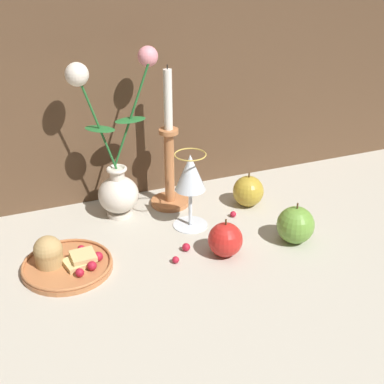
# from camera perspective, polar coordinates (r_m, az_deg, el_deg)

# --- Properties ---
(ground_plane) EXTENTS (2.40, 2.40, 0.00)m
(ground_plane) POSITION_cam_1_polar(r_m,az_deg,el_deg) (1.14, -2.22, -5.39)
(ground_plane) COLOR #B7B2A3
(ground_plane) RESTS_ON ground
(vase) EXTENTS (0.20, 0.09, 0.38)m
(vase) POSITION_cam_1_polar(r_m,az_deg,el_deg) (1.20, -8.06, 2.35)
(vase) COLOR silver
(vase) RESTS_ON ground_plane
(plate_with_pastries) EXTENTS (0.18, 0.18, 0.07)m
(plate_with_pastries) POSITION_cam_1_polar(r_m,az_deg,el_deg) (1.08, -13.64, -7.12)
(plate_with_pastries) COLOR #B77042
(plate_with_pastries) RESTS_ON ground_plane
(wine_glass) EXTENTS (0.08, 0.08, 0.17)m
(wine_glass) POSITION_cam_1_polar(r_m,az_deg,el_deg) (1.14, -0.18, 1.72)
(wine_glass) COLOR silver
(wine_glass) RESTS_ON ground_plane
(candlestick) EXTENTS (0.09, 0.09, 0.34)m
(candlestick) POSITION_cam_1_polar(r_m,az_deg,el_deg) (1.24, -2.43, 2.99)
(candlestick) COLOR #B77042
(candlestick) RESTS_ON ground_plane
(apple_beside_vase) EXTENTS (0.08, 0.08, 0.09)m
(apple_beside_vase) POSITION_cam_1_polar(r_m,az_deg,el_deg) (1.14, 10.99, -3.47)
(apple_beside_vase) COLOR #669938
(apple_beside_vase) RESTS_ON ground_plane
(apple_near_glass) EXTENTS (0.07, 0.07, 0.09)m
(apple_near_glass) POSITION_cam_1_polar(r_m,az_deg,el_deg) (1.27, 6.02, 0.09)
(apple_near_glass) COLOR #B2932D
(apple_near_glass) RESTS_ON ground_plane
(apple_at_table_edge) EXTENTS (0.07, 0.07, 0.08)m
(apple_at_table_edge) POSITION_cam_1_polar(r_m,az_deg,el_deg) (1.08, 3.57, -5.10)
(apple_at_table_edge) COLOR red
(apple_at_table_edge) RESTS_ON ground_plane
(berry_near_plate) EXTENTS (0.01, 0.01, 0.01)m
(berry_near_plate) POSITION_cam_1_polar(r_m,az_deg,el_deg) (1.23, 4.41, -2.37)
(berry_near_plate) COLOR #AD192D
(berry_near_plate) RESTS_ON ground_plane
(berry_front_center) EXTENTS (0.02, 0.02, 0.02)m
(berry_front_center) POSITION_cam_1_polar(r_m,az_deg,el_deg) (1.11, -0.63, -5.90)
(berry_front_center) COLOR #AD192D
(berry_front_center) RESTS_ON ground_plane
(berry_by_glass_stem) EXTENTS (0.01, 0.01, 0.01)m
(berry_by_glass_stem) POSITION_cam_1_polar(r_m,az_deg,el_deg) (1.07, -1.76, -7.24)
(berry_by_glass_stem) COLOR #AD192D
(berry_by_glass_stem) RESTS_ON ground_plane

